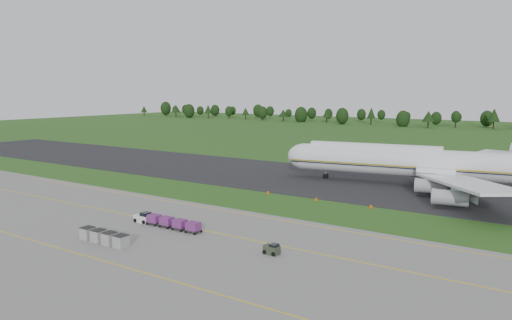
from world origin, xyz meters
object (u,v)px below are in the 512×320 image
Objects in this scene: utility_cart at (272,250)px; aircraft at (419,162)px; baggage_train at (165,222)px; edge_markers at (316,200)px; uld_row at (104,237)px.

aircraft is at bearing 88.03° from utility_cart.
baggage_train reaches higher than utility_cart.
baggage_train reaches higher than edge_markers.
uld_row is 0.39× the size of edge_markers.
aircraft is 59.70m from utility_cart.
edge_markers is at bearing 73.20° from uld_row.
uld_row is at bearing -97.01° from baggage_train.
uld_row is (-24.50, -68.77, -4.47)m from aircraft.
edge_markers is (-11.97, -27.24, -5.14)m from aircraft.
utility_cart is (21.10, -1.72, -0.32)m from baggage_train.
utility_cart is 33.73m from edge_markers.
utility_cart is at bearing 22.48° from uld_row.
baggage_train is 21.17m from utility_cart.
aircraft is 7.55× the size of uld_row.
baggage_train is 6.25× the size of utility_cart.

